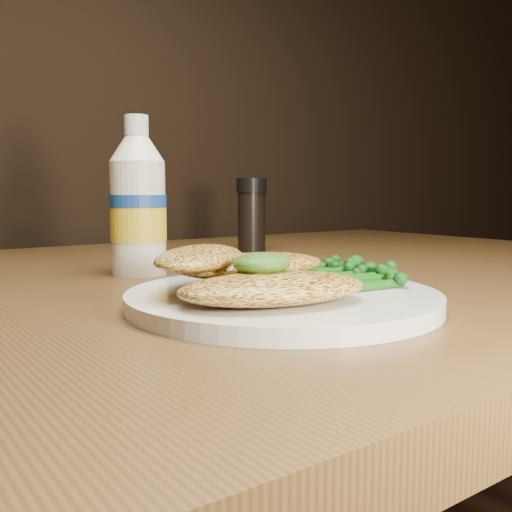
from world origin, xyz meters
TOP-DOWN VIEW (x-y plane):
  - plate at (-0.10, 0.86)m, footprint 0.24×0.24m
  - chicken_front at (-0.14, 0.82)m, footprint 0.15×0.10m
  - chicken_mid at (-0.12, 0.88)m, footprint 0.13×0.07m
  - chicken_back at (-0.16, 0.89)m, footprint 0.13×0.12m
  - pesto_front at (-0.14, 0.84)m, footprint 0.05×0.04m
  - broccolini_bundle at (-0.05, 0.86)m, footprint 0.13×0.12m
  - mayo_bottle at (-0.12, 1.08)m, footprint 0.07×0.07m
  - pepper_grinder at (0.11, 1.20)m, footprint 0.05×0.05m

SIDE VIEW (x-z plane):
  - plate at x=-0.10m, z-range 0.75..0.76m
  - broccolini_bundle at x=-0.05m, z-range 0.76..0.78m
  - chicken_front at x=-0.14m, z-range 0.76..0.78m
  - chicken_mid at x=-0.12m, z-range 0.77..0.79m
  - chicken_back at x=-0.16m, z-range 0.78..0.80m
  - pesto_front at x=-0.14m, z-range 0.78..0.80m
  - pepper_grinder at x=0.11m, z-range 0.75..0.86m
  - mayo_bottle at x=-0.12m, z-range 0.75..0.92m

